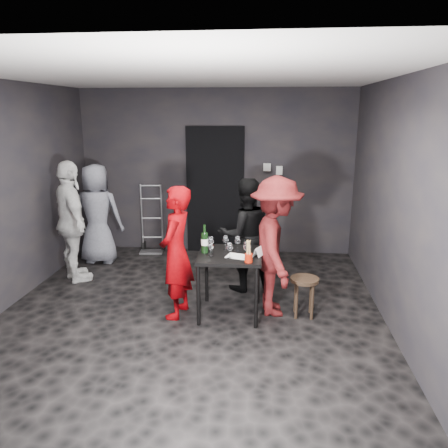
# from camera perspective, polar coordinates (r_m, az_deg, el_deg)

# --- Properties ---
(floor) EXTENTS (4.50, 5.00, 0.02)m
(floor) POSITION_cam_1_polar(r_m,az_deg,el_deg) (5.30, -4.40, -11.63)
(floor) COLOR black
(floor) RESTS_ON ground
(ceiling) EXTENTS (4.50, 5.00, 0.02)m
(ceiling) POSITION_cam_1_polar(r_m,az_deg,el_deg) (4.78, -5.06, 18.87)
(ceiling) COLOR silver
(ceiling) RESTS_ON ground
(wall_back) EXTENTS (4.50, 0.04, 2.70)m
(wall_back) POSITION_cam_1_polar(r_m,az_deg,el_deg) (7.30, -1.11, 6.79)
(wall_back) COLOR black
(wall_back) RESTS_ON ground
(wall_front) EXTENTS (4.50, 0.04, 2.70)m
(wall_front) POSITION_cam_1_polar(r_m,az_deg,el_deg) (2.55, -15.11, -8.71)
(wall_front) COLOR black
(wall_front) RESTS_ON ground
(wall_right) EXTENTS (0.04, 5.00, 2.70)m
(wall_right) POSITION_cam_1_polar(r_m,az_deg,el_deg) (4.97, 21.73, 2.07)
(wall_right) COLOR black
(wall_right) RESTS_ON ground
(doorway) EXTENTS (0.95, 0.10, 2.10)m
(doorway) POSITION_cam_1_polar(r_m,az_deg,el_deg) (7.29, -1.15, 4.38)
(doorway) COLOR black
(doorway) RESTS_ON ground
(wallbox_upper) EXTENTS (0.12, 0.06, 0.12)m
(wallbox_upper) POSITION_cam_1_polar(r_m,az_deg,el_deg) (7.18, 5.64, 7.40)
(wallbox_upper) COLOR #B7B7B2
(wallbox_upper) RESTS_ON wall_back
(wallbox_lower) EXTENTS (0.10, 0.06, 0.14)m
(wallbox_lower) POSITION_cam_1_polar(r_m,az_deg,el_deg) (7.19, 7.24, 6.96)
(wallbox_lower) COLOR #B7B7B2
(wallbox_lower) RESTS_ON wall_back
(hand_truck) EXTENTS (0.39, 0.33, 1.15)m
(hand_truck) POSITION_cam_1_polar(r_m,az_deg,el_deg) (7.55, -9.36, -1.98)
(hand_truck) COLOR #B2B2B7
(hand_truck) RESTS_ON floor
(tasting_table) EXTENTS (0.72, 0.72, 0.75)m
(tasting_table) POSITION_cam_1_polar(r_m,az_deg,el_deg) (5.05, 0.77, -4.93)
(tasting_table) COLOR black
(tasting_table) RESTS_ON floor
(stool) EXTENTS (0.33, 0.33, 0.47)m
(stool) POSITION_cam_1_polar(r_m,az_deg,el_deg) (5.18, 10.45, -7.99)
(stool) COLOR black
(stool) RESTS_ON floor
(server_red) EXTENTS (0.45, 0.62, 1.57)m
(server_red) POSITION_cam_1_polar(r_m,az_deg,el_deg) (5.01, -6.27, -3.54)
(server_red) COLOR #870005
(server_red) RESTS_ON floor
(woman_black) EXTENTS (0.83, 0.64, 1.51)m
(woman_black) POSITION_cam_1_polar(r_m,az_deg,el_deg) (5.76, 2.76, -1.40)
(woman_black) COLOR black
(woman_black) RESTS_ON floor
(man_maroon) EXTENTS (0.66, 1.20, 1.78)m
(man_maroon) POSITION_cam_1_polar(r_m,az_deg,el_deg) (5.06, 6.82, -2.17)
(man_maroon) COLOR #561213
(man_maroon) RESTS_ON floor
(bystander_cream) EXTENTS (1.13, 1.21, 1.92)m
(bystander_cream) POSITION_cam_1_polar(r_m,az_deg,el_deg) (6.35, -19.36, 1.20)
(bystander_cream) COLOR white
(bystander_cream) RESTS_ON floor
(bystander_grey) EXTENTS (0.80, 0.44, 1.63)m
(bystander_grey) POSITION_cam_1_polar(r_m,az_deg,el_deg) (7.06, -16.22, 1.51)
(bystander_grey) COLOR slate
(bystander_grey) RESTS_ON floor
(tasting_mat) EXTENTS (0.32, 0.25, 0.00)m
(tasting_mat) POSITION_cam_1_polar(r_m,az_deg,el_deg) (4.92, 1.96, -4.25)
(tasting_mat) COLOR white
(tasting_mat) RESTS_ON tasting_table
(wine_glass_a) EXTENTS (0.07, 0.07, 0.18)m
(wine_glass_a) POSITION_cam_1_polar(r_m,az_deg,el_deg) (4.90, -1.75, -3.24)
(wine_glass_a) COLOR white
(wine_glass_a) RESTS_ON tasting_table
(wine_glass_b) EXTENTS (0.08, 0.08, 0.20)m
(wine_glass_b) POSITION_cam_1_polar(r_m,az_deg,el_deg) (5.04, -1.73, -2.60)
(wine_glass_b) COLOR white
(wine_glass_b) RESTS_ON tasting_table
(wine_glass_c) EXTENTS (0.09, 0.09, 0.18)m
(wine_glass_c) POSITION_cam_1_polar(r_m,az_deg,el_deg) (5.13, 0.22, -2.38)
(wine_glass_c) COLOR white
(wine_glass_c) RESTS_ON tasting_table
(wine_glass_d) EXTENTS (0.08, 0.08, 0.19)m
(wine_glass_d) POSITION_cam_1_polar(r_m,az_deg,el_deg) (4.84, 0.73, -3.38)
(wine_glass_d) COLOR white
(wine_glass_d) RESTS_ON tasting_table
(wine_glass_e) EXTENTS (0.10, 0.10, 0.22)m
(wine_glass_e) POSITION_cam_1_polar(r_m,az_deg,el_deg) (4.81, 3.02, -3.34)
(wine_glass_e) COLOR white
(wine_glass_e) RESTS_ON tasting_table
(wine_glass_f) EXTENTS (0.08, 0.08, 0.19)m
(wine_glass_f) POSITION_cam_1_polar(r_m,az_deg,el_deg) (5.08, 1.79, -2.52)
(wine_glass_f) COLOR white
(wine_glass_f) RESTS_ON tasting_table
(wine_bottle) EXTENTS (0.08, 0.08, 0.33)m
(wine_bottle) POSITION_cam_1_polar(r_m,az_deg,el_deg) (5.02, -2.54, -2.36)
(wine_bottle) COLOR black
(wine_bottle) RESTS_ON tasting_table
(breadstick_cup) EXTENTS (0.08, 0.08, 0.26)m
(breadstick_cup) POSITION_cam_1_polar(r_m,az_deg,el_deg) (4.71, 3.24, -3.63)
(breadstick_cup) COLOR #A71B09
(breadstick_cup) RESTS_ON tasting_table
(reserved_card) EXTENTS (0.14, 0.16, 0.11)m
(reserved_card) POSITION_cam_1_polar(r_m,az_deg,el_deg) (4.92, 4.31, -3.62)
(reserved_card) COLOR white
(reserved_card) RESTS_ON tasting_table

